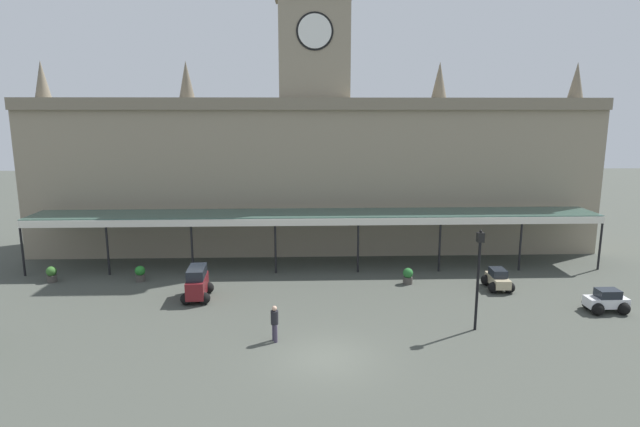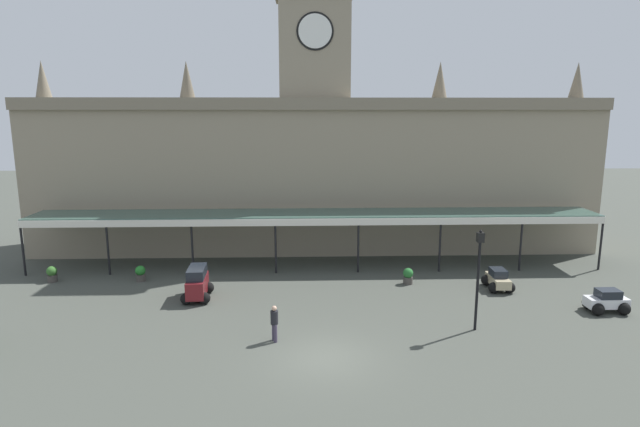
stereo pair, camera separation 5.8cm
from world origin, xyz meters
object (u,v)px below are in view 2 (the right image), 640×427
at_px(car_beige_sedan, 498,281).
at_px(planter_near_kerb, 52,274).
at_px(victorian_lamppost, 479,268).
at_px(planter_by_canopy, 140,273).
at_px(car_white_sedan, 606,302).
at_px(planter_forecourt_centre, 408,276).
at_px(pedestrian_near_entrance, 274,322).
at_px(car_maroon_van, 197,284).

xyz_separation_m(car_beige_sedan, planter_near_kerb, (-26.36, 2.21, -0.01)).
distance_m(victorian_lamppost, planter_by_canopy, 19.68).
height_order(car_white_sedan, victorian_lamppost, victorian_lamppost).
bearing_deg(planter_near_kerb, planter_forecourt_centre, -2.98).
height_order(pedestrian_near_entrance, planter_forecourt_centre, pedestrian_near_entrance).
distance_m(car_maroon_van, victorian_lamppost, 14.79).
bearing_deg(planter_near_kerb, pedestrian_near_entrance, -32.33).
xyz_separation_m(car_maroon_van, car_beige_sedan, (17.03, 0.98, -0.30)).
bearing_deg(car_white_sedan, car_maroon_van, 172.94).
bearing_deg(planter_near_kerb, planter_by_canopy, -0.80).
relative_size(pedestrian_near_entrance, planter_forecourt_centre, 1.74).
bearing_deg(car_maroon_van, planter_near_kerb, 161.13).
relative_size(pedestrian_near_entrance, planter_near_kerb, 1.74).
distance_m(car_maroon_van, planter_near_kerb, 9.86).
xyz_separation_m(car_white_sedan, pedestrian_near_entrance, (-16.82, -2.92, 0.41)).
bearing_deg(car_white_sedan, planter_by_canopy, 167.21).
bearing_deg(victorian_lamppost, planter_forecourt_centre, 105.36).
height_order(car_maroon_van, planter_by_canopy, car_maroon_van).
bearing_deg(car_beige_sedan, car_white_sedan, -40.18).
height_order(car_beige_sedan, planter_forecourt_centre, car_beige_sedan).
distance_m(car_maroon_van, planter_forecourt_centre, 12.21).
xyz_separation_m(car_maroon_van, victorian_lamppost, (13.87, -4.64, 2.20)).
xyz_separation_m(car_beige_sedan, planter_by_canopy, (-21.06, 2.14, -0.01)).
distance_m(car_beige_sedan, planter_by_canopy, 21.17).
height_order(planter_near_kerb, planter_by_canopy, same).
relative_size(car_maroon_van, car_white_sedan, 1.19).
bearing_deg(planter_by_canopy, victorian_lamppost, -23.40).
height_order(car_maroon_van, pedestrian_near_entrance, car_maroon_van).
bearing_deg(planter_near_kerb, car_white_sedan, -10.77).
bearing_deg(planter_forecourt_centre, car_beige_sedan, -12.43).
distance_m(car_maroon_van, planter_by_canopy, 5.11).
bearing_deg(victorian_lamppost, planter_near_kerb, 161.36).
bearing_deg(car_white_sedan, pedestrian_near_entrance, -170.15).
bearing_deg(victorian_lamppost, car_beige_sedan, 60.66).
bearing_deg(planter_forecourt_centre, victorian_lamppost, -74.64).
relative_size(victorian_lamppost, planter_by_canopy, 5.04).
distance_m(car_white_sedan, planter_by_canopy, 25.99).
xyz_separation_m(pedestrian_near_entrance, planter_near_kerb, (-13.82, 8.75, -0.42)).
xyz_separation_m(car_maroon_van, planter_forecourt_centre, (12.03, 2.08, -0.32)).
distance_m(pedestrian_near_entrance, planter_near_kerb, 16.37).
xyz_separation_m(car_white_sedan, planter_by_canopy, (-25.35, 5.76, -0.01)).
height_order(victorian_lamppost, planter_near_kerb, victorian_lamppost).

